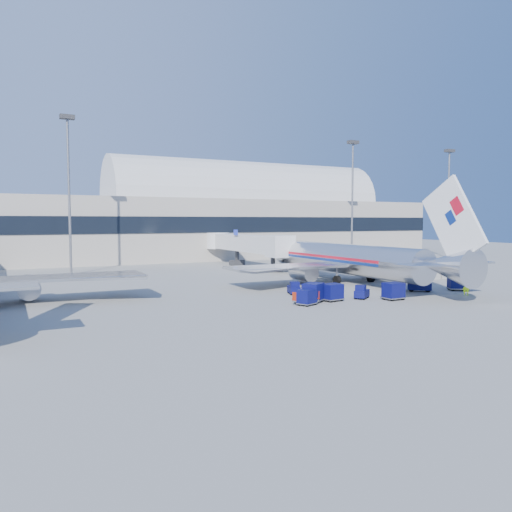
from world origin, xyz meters
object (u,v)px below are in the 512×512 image
airliner_main (349,259)px  tug_lead (361,292)px  mast_far_east (449,187)px  barrier_far (449,275)px  barrier_mid (431,276)px  cart_train_a (332,292)px  jetbridge_near (242,243)px  cart_train_c (307,297)px  ramp_worker (466,286)px  cart_open_red (306,300)px  mast_east (352,183)px  tug_right (418,285)px  mast_west (69,171)px  cart_train_b (313,292)px  cart_solo_near (393,291)px  barrier_near (412,278)px  tug_left (294,288)px  cart_solo_far (458,282)px

airliner_main → tug_lead: (-7.00, -11.16, -2.29)m
mast_far_east → barrier_far: size_ratio=7.53×
airliner_main → barrier_mid: 11.84m
mast_far_east → cart_train_a: 67.92m
jetbridge_near → tug_lead: 37.89m
airliner_main → cart_train_c: (-13.96, -12.03, -2.14)m
barrier_far → cart_train_c: bearing=-161.5°
mast_far_east → ramp_worker: 58.58m
mast_far_east → airliner_main: bearing=-150.5°
cart_open_red → barrier_far: bearing=-2.3°
mast_east → tug_right: 42.08m
mast_east → tug_right: mast_east is taller
mast_west → cart_train_b: 42.70m
tug_right → cart_solo_near: size_ratio=1.34×
barrier_far → tug_lead: (-21.60, -8.66, 0.18)m
barrier_near → barrier_mid: size_ratio=1.00×
tug_left → cart_solo_near: bearing=-119.8°
barrier_near → cart_train_b: cart_train_b is taller
mast_west → mast_east: size_ratio=1.00×
barrier_near → cart_train_a: (-18.49, -8.61, 0.44)m
barrier_mid → cart_train_c: cart_train_c is taller
mast_west → barrier_near: 49.33m
mast_far_east → cart_solo_near: size_ratio=11.32×
airliner_main → jetbridge_near: airliner_main is taller
cart_solo_far → cart_open_red: 20.02m
cart_solo_near → cart_open_red: 9.16m
barrier_near → cart_open_red: 23.53m
airliner_main → cart_train_b: airliner_main is taller
tug_right → cart_open_red: size_ratio=1.04×
ramp_worker → jetbridge_near: bearing=-25.6°
mast_west → cart_train_a: mast_west is taller
mast_far_east → tug_lead: 65.18m
tug_right → barrier_near: bearing=91.9°
tug_lead → ramp_worker: (11.18, -3.01, 0.29)m
barrier_near → tug_right: (-6.09, -7.29, 0.29)m
barrier_mid → cart_train_a: (-21.79, -8.61, 0.44)m
mast_west → tug_right: mast_west is taller
barrier_mid → cart_train_c: 27.00m
mast_east → barrier_near: (-12.00, -28.00, -14.34)m
jetbridge_near → tug_right: (4.31, -36.10, -3.19)m
cart_train_b → cart_train_c: size_ratio=1.29×
tug_left → cart_solo_far: size_ratio=0.89×
mast_east → tug_left: (-31.43, -31.08, -14.17)m
airliner_main → barrier_far: size_ratio=12.42×
cart_train_a → cart_train_b: cart_train_b is taller
airliner_main → tug_lead: 13.37m
cart_train_b → cart_solo_near: size_ratio=1.31×
mast_east → cart_open_red: mast_east is taller
barrier_near → barrier_mid: (3.30, 0.00, 0.00)m
tug_left → cart_train_a: bearing=-151.6°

